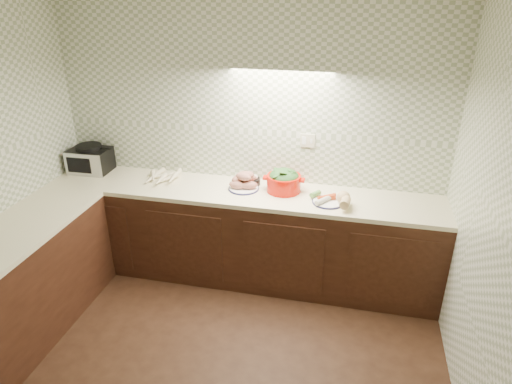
% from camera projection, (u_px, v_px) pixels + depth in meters
% --- Properties ---
extents(room, '(3.60, 3.60, 2.60)m').
position_uv_depth(room, '(170.00, 182.00, 2.48)').
color(room, black).
rests_on(room, ground).
extents(counter, '(3.60, 3.60, 0.90)m').
position_uv_depth(counter, '(135.00, 274.00, 3.72)').
color(counter, black).
rests_on(counter, ground).
extents(toaster_oven, '(0.39, 0.30, 0.27)m').
position_uv_depth(toaster_oven, '(90.00, 159.00, 4.48)').
color(toaster_oven, black).
rests_on(toaster_oven, counter).
extents(parsnip_pile, '(0.31, 0.38, 0.08)m').
position_uv_depth(parsnip_pile, '(166.00, 178.00, 4.29)').
color(parsnip_pile, beige).
rests_on(parsnip_pile, counter).
extents(sweet_potato_plate, '(0.28, 0.28, 0.17)m').
position_uv_depth(sweet_potato_plate, '(244.00, 182.00, 4.12)').
color(sweet_potato_plate, '#181744').
rests_on(sweet_potato_plate, counter).
extents(onion_bowl, '(0.16, 0.16, 0.13)m').
position_uv_depth(onion_bowl, '(251.00, 180.00, 4.22)').
color(onion_bowl, black).
rests_on(onion_bowl, counter).
extents(dutch_oven, '(0.37, 0.32, 0.21)m').
position_uv_depth(dutch_oven, '(284.00, 180.00, 4.06)').
color(dutch_oven, red).
rests_on(dutch_oven, counter).
extents(veg_plate, '(0.38, 0.28, 0.13)m').
position_uv_depth(veg_plate, '(334.00, 199.00, 3.86)').
color(veg_plate, '#181744').
rests_on(veg_plate, counter).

